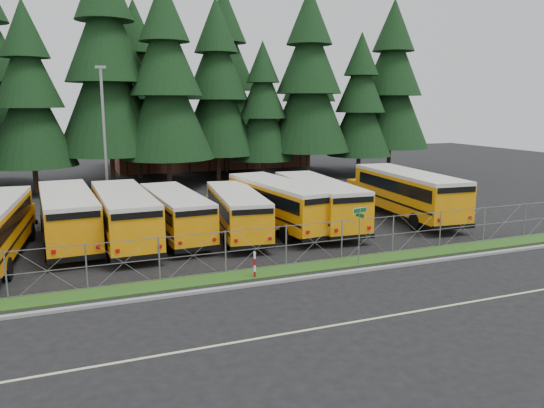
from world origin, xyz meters
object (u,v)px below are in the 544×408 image
Objects in this scene: bus_2 at (123,217)px; bus_4 at (236,213)px; bus_3 at (174,215)px; street_sign at (360,224)px; light_standard at (104,134)px; striped_bollard at (255,265)px; bus_1 at (68,218)px; bus_6 at (316,203)px; bus_east at (404,195)px; bus_5 at (277,205)px.

bus_4 is (6.32, -0.58, -0.14)m from bus_2.
street_sign is at bearing -52.47° from bus_3.
bus_3 is at bearing -72.18° from light_standard.
bus_4 is 8.47× the size of striped_bollard.
bus_1 is 9.44× the size of striped_bollard.
bus_3 is 3.56m from bus_4.
bus_6 is at bearing -5.61° from bus_3.
bus_2 is 1.11× the size of light_standard.
bus_6 reaches higher than striped_bollard.
bus_3 is at bearing 2.06° from bus_2.
bus_1 is 1.11× the size of bus_4.
striped_bollard is (-5.29, 0.01, -1.43)m from street_sign.
street_sign reaches higher than bus_3.
bus_2 is 18.36m from bus_east.
bus_3 is 1.01× the size of light_standard.
bus_6 is 0.94× the size of bus_east.
bus_4 is at bearing -56.91° from light_standard.
bus_1 is at bearing 129.24° from striped_bollard.
light_standard is (-0.07, 9.23, 4.03)m from bus_2.
bus_4 is (9.18, -1.55, -0.15)m from bus_1.
bus_3 is 0.90× the size of bus_6.
bus_2 is 11.68m from bus_6.
bus_6 is 1.12× the size of light_standard.
bus_east reaches higher than bus_3.
street_sign is (3.68, -7.74, 0.70)m from bus_4.
bus_5 is at bearing -7.22° from bus_1.
bus_1 is 14.59m from bus_6.
bus_6 is 10.66m from striped_bollard.
bus_east is 15.92m from striped_bollard.
bus_5 is (9.17, 0.07, 0.02)m from bus_2.
light_standard is at bearing 105.26° from striped_bollard.
striped_bollard is (7.57, -9.27, -0.88)m from bus_1.
light_standard is (-11.75, 9.52, 4.02)m from bus_6.
bus_east is at bearing -7.51° from bus_5.
bus_east is 11.69m from street_sign.
bus_5 is 2.54m from bus_6.
bus_1 is at bearing 169.46° from bus_3.
bus_5 is at bearing 19.97° from bus_4.
striped_bollard is 0.12× the size of light_standard.
bus_2 is 0.93× the size of bus_east.
bus_5 is 1.00× the size of bus_6.
bus_3 is at bearing 130.15° from street_sign.
bus_6 is (5.36, 0.29, 0.15)m from bus_4.
bus_1 is 1.00× the size of bus_5.
bus_3 is 0.85× the size of bus_east.
bus_4 is 3.62× the size of street_sign.
light_standard reaches higher than bus_east.
bus_east reaches higher than bus_4.
bus_east is at bearing -1.89° from bus_2.
bus_4 is 0.84× the size of bus_east.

